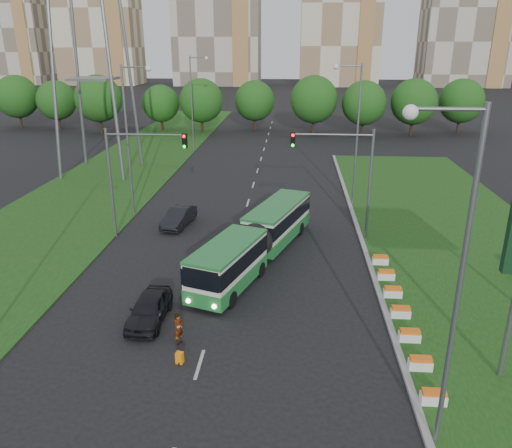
# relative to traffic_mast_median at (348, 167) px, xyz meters

# --- Properties ---
(ground) EXTENTS (360.00, 360.00, 0.00)m
(ground) POSITION_rel_traffic_mast_median_xyz_m (-4.78, -10.00, -5.35)
(ground) COLOR black
(ground) RESTS_ON ground
(grass_median) EXTENTS (14.00, 60.00, 0.15)m
(grass_median) POSITION_rel_traffic_mast_median_xyz_m (8.22, -2.00, -5.27)
(grass_median) COLOR #194012
(grass_median) RESTS_ON ground
(median_kerb) EXTENTS (0.30, 60.00, 0.18)m
(median_kerb) POSITION_rel_traffic_mast_median_xyz_m (1.27, -2.00, -5.26)
(median_kerb) COLOR gray
(median_kerb) RESTS_ON ground
(left_verge) EXTENTS (12.00, 110.00, 0.10)m
(left_verge) POSITION_rel_traffic_mast_median_xyz_m (-22.78, 15.00, -5.30)
(left_verge) COLOR #194012
(left_verge) RESTS_ON ground
(lane_markings) EXTENTS (0.20, 100.00, 0.01)m
(lane_markings) POSITION_rel_traffic_mast_median_xyz_m (-7.78, 10.00, -5.35)
(lane_markings) COLOR #A9A9A2
(lane_markings) RESTS_ON ground
(flower_planters) EXTENTS (1.10, 13.70, 0.60)m
(flower_planters) POSITION_rel_traffic_mast_median_xyz_m (1.92, -11.40, -4.90)
(flower_planters) COLOR white
(flower_planters) RESTS_ON grass_median
(traffic_mast_median) EXTENTS (5.76, 0.32, 8.00)m
(traffic_mast_median) POSITION_rel_traffic_mast_median_xyz_m (0.00, 0.00, 0.00)
(traffic_mast_median) COLOR slate
(traffic_mast_median) RESTS_ON ground
(traffic_mast_left) EXTENTS (5.76, 0.32, 8.00)m
(traffic_mast_left) POSITION_rel_traffic_mast_median_xyz_m (-15.16, -1.00, 0.00)
(traffic_mast_left) COLOR slate
(traffic_mast_left) RESTS_ON ground
(street_lamps) EXTENTS (36.00, 60.00, 12.00)m
(street_lamps) POSITION_rel_traffic_mast_median_xyz_m (-7.78, 0.00, 0.65)
(street_lamps) COLOR slate
(street_lamps) RESTS_ON ground
(tree_line) EXTENTS (120.00, 8.00, 9.00)m
(tree_line) POSITION_rel_traffic_mast_median_xyz_m (5.22, 45.00, -0.85)
(tree_line) COLOR #1D5516
(tree_line) RESTS_ON ground
(apartment_tower_west) EXTENTS (26.00, 15.00, 48.00)m
(apartment_tower_west) POSITION_rel_traffic_mast_median_xyz_m (-69.78, 140.00, 18.65)
(apartment_tower_west) COLOR beige
(apartment_tower_west) RESTS_ON ground
(apartment_tower_cwest) EXTENTS (28.00, 15.00, 52.00)m
(apartment_tower_cwest) POSITION_rel_traffic_mast_median_xyz_m (-29.78, 140.00, 20.65)
(apartment_tower_cwest) COLOR beige
(apartment_tower_cwest) RESTS_ON ground
(apartment_tower_ceast) EXTENTS (25.00, 15.00, 50.00)m
(apartment_tower_ceast) POSITION_rel_traffic_mast_median_xyz_m (10.22, 140.00, 19.65)
(apartment_tower_ceast) COLOR beige
(apartment_tower_ceast) RESTS_ON ground
(apartment_tower_east) EXTENTS (27.00, 15.00, 47.00)m
(apartment_tower_east) POSITION_rel_traffic_mast_median_xyz_m (50.22, 140.00, 18.15)
(apartment_tower_east) COLOR beige
(apartment_tower_east) RESTS_ON ground
(midrise_west) EXTENTS (22.00, 14.00, 36.00)m
(midrise_west) POSITION_rel_traffic_mast_median_xyz_m (-99.78, 140.00, 12.65)
(midrise_west) COLOR beige
(midrise_west) RESTS_ON ground
(articulated_bus) EXTENTS (2.35, 15.06, 2.48)m
(articulated_bus) POSITION_rel_traffic_mast_median_xyz_m (-6.23, -4.57, -3.83)
(articulated_bus) COLOR beige
(articulated_bus) RESTS_ON ground
(car_left_near) EXTENTS (1.75, 4.24, 1.44)m
(car_left_near) POSITION_rel_traffic_mast_median_xyz_m (-11.00, -12.53, -4.63)
(car_left_near) COLOR black
(car_left_near) RESTS_ON ground
(car_left_far) EXTENTS (2.19, 4.55, 1.44)m
(car_left_far) POSITION_rel_traffic_mast_median_xyz_m (-12.64, 1.67, -4.63)
(car_left_far) COLOR black
(car_left_far) RESTS_ON ground
(pedestrian) EXTENTS (0.58, 0.69, 1.60)m
(pedestrian) POSITION_rel_traffic_mast_median_xyz_m (-9.04, -14.40, -4.55)
(pedestrian) COLOR gray
(pedestrian) RESTS_ON ground
(shopping_trolley) EXTENTS (0.32, 0.34, 0.55)m
(shopping_trolley) POSITION_rel_traffic_mast_median_xyz_m (-8.68, -15.96, -5.08)
(shopping_trolley) COLOR orange
(shopping_trolley) RESTS_ON ground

